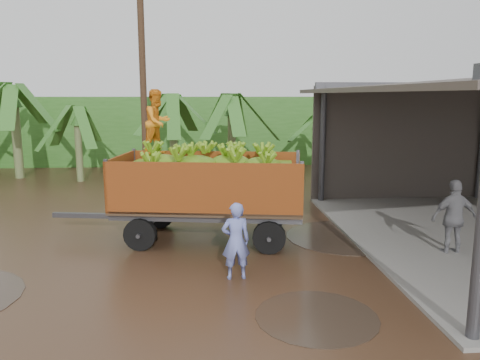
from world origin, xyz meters
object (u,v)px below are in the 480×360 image
at_px(man_blue, 236,241).
at_px(man_grey, 454,218).
at_px(banana_trailer, 208,185).
at_px(utility_pole, 143,88).

xyz_separation_m(man_blue, man_grey, (5.11, 1.02, 0.10)).
distance_m(banana_trailer, man_blue, 2.81).
distance_m(man_blue, man_grey, 5.21).
height_order(man_blue, utility_pole, utility_pole).
bearing_deg(man_grey, banana_trailer, -16.97).
xyz_separation_m(banana_trailer, man_blue, (0.53, -2.69, -0.63)).
bearing_deg(utility_pole, man_grey, -43.71).
height_order(man_blue, man_grey, man_grey).
distance_m(banana_trailer, man_grey, 5.91).
bearing_deg(banana_trailer, man_blue, -69.99).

